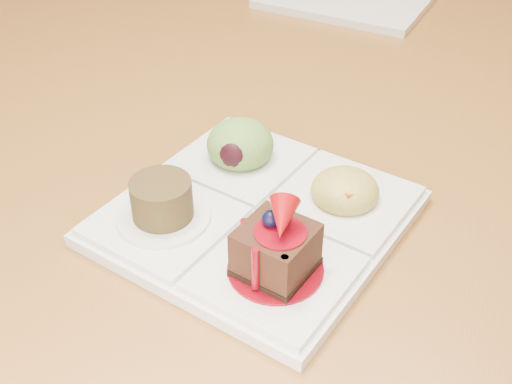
# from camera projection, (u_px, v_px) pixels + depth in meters

# --- Properties ---
(ground) EXTENTS (6.00, 6.00, 0.00)m
(ground) POSITION_uv_depth(u_px,v_px,m) (297.00, 333.00, 1.44)
(ground) COLOR #522D17
(dining_table) EXTENTS (1.00, 1.80, 0.75)m
(dining_table) POSITION_uv_depth(u_px,v_px,m) (314.00, 50.00, 1.03)
(dining_table) COLOR olive
(dining_table) RESTS_ON ground
(sampler_plate) EXTENTS (0.30, 0.30, 0.09)m
(sampler_plate) POSITION_uv_depth(u_px,v_px,m) (257.00, 204.00, 0.57)
(sampler_plate) COLOR silver
(sampler_plate) RESTS_ON dining_table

